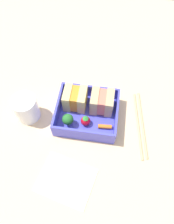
% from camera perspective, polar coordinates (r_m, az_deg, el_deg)
% --- Properties ---
extents(ground_plane, '(1.20, 1.20, 0.02)m').
position_cam_1_polar(ground_plane, '(0.64, -0.00, -1.66)').
color(ground_plane, beige).
extents(bento_tray, '(0.17, 0.15, 0.01)m').
position_cam_1_polar(bento_tray, '(0.63, -0.00, -0.96)').
color(bento_tray, '#474AD3').
rests_on(bento_tray, ground_plane).
extents(bento_rim, '(0.17, 0.15, 0.04)m').
position_cam_1_polar(bento_rim, '(0.60, -0.00, 0.26)').
color(bento_rim, '#474AD3').
rests_on(bento_rim, bento_tray).
extents(sandwich_left, '(0.06, 0.06, 0.06)m').
position_cam_1_polar(sandwich_left, '(0.61, -3.09, 3.49)').
color(sandwich_left, '#DBC47B').
rests_on(sandwich_left, bento_tray).
extents(sandwich_center_left, '(0.06, 0.06, 0.06)m').
position_cam_1_polar(sandwich_center_left, '(0.61, 3.93, 2.62)').
color(sandwich_center_left, tan).
rests_on(sandwich_center_left, bento_tray).
extents(broccoli_floret, '(0.03, 0.03, 0.04)m').
position_cam_1_polar(broccoli_floret, '(0.59, -5.03, -1.97)').
color(broccoli_floret, '#96C56F').
rests_on(broccoli_floret, bento_tray).
extents(strawberry_far_left, '(0.03, 0.03, 0.03)m').
position_cam_1_polar(strawberry_far_left, '(0.60, -0.38, -2.28)').
color(strawberry_far_left, red).
rests_on(strawberry_far_left, bento_tray).
extents(carrot_stick_far_left, '(0.04, 0.01, 0.01)m').
position_cam_1_polar(carrot_stick_far_left, '(0.60, 4.70, -3.80)').
color(carrot_stick_far_left, orange).
rests_on(carrot_stick_far_left, bento_tray).
extents(chopstick_pair, '(0.05, 0.21, 0.01)m').
position_cam_1_polar(chopstick_pair, '(0.63, 13.81, -3.17)').
color(chopstick_pair, tan).
rests_on(chopstick_pair, ground_plane).
extents(drinking_glass, '(0.07, 0.07, 0.08)m').
position_cam_1_polar(drinking_glass, '(0.62, -15.61, 0.96)').
color(drinking_glass, white).
rests_on(drinking_glass, ground_plane).
extents(folded_napkin, '(0.15, 0.13, 0.00)m').
position_cam_1_polar(folded_napkin, '(0.57, -5.51, -17.22)').
color(folded_napkin, silver).
rests_on(folded_napkin, ground_plane).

